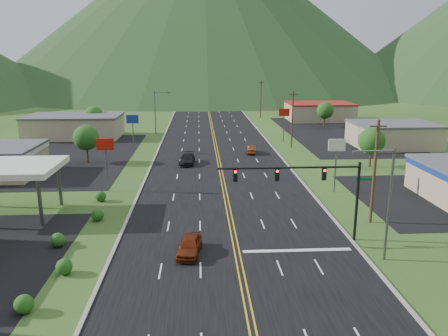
{
  "coord_description": "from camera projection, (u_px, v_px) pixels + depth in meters",
  "views": [
    {
      "loc": [
        -2.95,
        -20.91,
        15.4
      ],
      "look_at": [
        -0.46,
        22.56,
        4.5
      ],
      "focal_mm": 35.0,
      "sensor_mm": 36.0,
      "label": 1
    }
  ],
  "objects": [
    {
      "name": "tree_east_a",
      "position": [
        372.0,
        141.0,
        63.18
      ],
      "size": [
        3.84,
        3.84,
        5.82
      ],
      "color": "#382314",
      "rests_on": "ground"
    },
    {
      "name": "tree_east_b",
      "position": [
        325.0,
        111.0,
        100.2
      ],
      "size": [
        3.84,
        3.84,
        5.82
      ],
      "color": "#382314",
      "rests_on": "ground"
    },
    {
      "name": "streetlight_west",
      "position": [
        157.0,
        110.0,
        90.04
      ],
      "size": [
        3.28,
        0.25,
        9.0
      ],
      "color": "#59595E",
      "rests_on": "ground"
    },
    {
      "name": "mountain_n",
      "position": [
        203.0,
        5.0,
        226.9
      ],
      "size": [
        220.0,
        220.0,
        85.0
      ],
      "primitive_type": "cone",
      "color": "#1D3B1A",
      "rests_on": "ground"
    },
    {
      "name": "car_red_near",
      "position": [
        190.0,
        246.0,
        35.24
      ],
      "size": [
        2.29,
        4.5,
        1.47
      ],
      "primitive_type": "imported",
      "rotation": [
        0.0,
        0.0,
        -0.13
      ],
      "color": "#65210B",
      "rests_on": "ground"
    },
    {
      "name": "pole_sign_west_b",
      "position": [
        133.0,
        123.0,
        72.51
      ],
      "size": [
        2.0,
        0.18,
        6.4
      ],
      "color": "#59595E",
      "rests_on": "ground"
    },
    {
      "name": "car_red_far",
      "position": [
        251.0,
        150.0,
        73.04
      ],
      "size": [
        1.81,
        4.06,
        1.29
      ],
      "primitive_type": "imported",
      "rotation": [
        0.0,
        0.0,
        3.03
      ],
      "color": "maroon",
      "rests_on": "ground"
    },
    {
      "name": "tree_west_b",
      "position": [
        94.0,
        115.0,
        91.55
      ],
      "size": [
        3.84,
        3.84,
        5.82
      ],
      "color": "#382314",
      "rests_on": "ground"
    },
    {
      "name": "tree_west_a",
      "position": [
        86.0,
        138.0,
        65.68
      ],
      "size": [
        3.84,
        3.84,
        5.82
      ],
      "color": "#382314",
      "rests_on": "ground"
    },
    {
      "name": "utility_pole_c",
      "position": [
        261.0,
        99.0,
        115.67
      ],
      "size": [
        1.6,
        0.28,
        10.0
      ],
      "color": "#382314",
      "rests_on": "ground"
    },
    {
      "name": "gas_canopy",
      "position": [
        7.0,
        169.0,
        43.06
      ],
      "size": [
        10.0,
        8.0,
        5.3
      ],
      "color": "white",
      "rests_on": "ground"
    },
    {
      "name": "car_dark_mid",
      "position": [
        187.0,
        159.0,
        65.54
      ],
      "size": [
        2.49,
        5.32,
        1.5
      ],
      "primitive_type": "imported",
      "rotation": [
        0.0,
        0.0,
        -0.07
      ],
      "color": "black",
      "rests_on": "ground"
    },
    {
      "name": "pole_sign_west_a",
      "position": [
        105.0,
        150.0,
        51.21
      ],
      "size": [
        2.0,
        0.18,
        6.4
      ],
      "color": "#59595E",
      "rests_on": "ground"
    },
    {
      "name": "utility_pole_a",
      "position": [
        374.0,
        171.0,
        41.1
      ],
      "size": [
        1.6,
        0.28,
        10.0
      ],
      "color": "#382314",
      "rests_on": "ground"
    },
    {
      "name": "pole_sign_east_b",
      "position": [
        284.0,
        116.0,
        81.76
      ],
      "size": [
        2.0,
        0.18,
        6.4
      ],
      "color": "#59595E",
      "rests_on": "ground"
    },
    {
      "name": "streetlight_east",
      "position": [
        386.0,
        197.0,
        33.21
      ],
      "size": [
        3.28,
        0.25,
        9.0
      ],
      "color": "#59595E",
      "rests_on": "ground"
    },
    {
      "name": "building_east_mid",
      "position": [
        393.0,
        135.0,
        78.68
      ],
      "size": [
        14.4,
        11.4,
        4.3
      ],
      "color": "tan",
      "rests_on": "ground"
    },
    {
      "name": "utility_pole_d",
      "position": [
        245.0,
        89.0,
        154.41
      ],
      "size": [
        1.6,
        0.28,
        10.0
      ],
      "color": "#382314",
      "rests_on": "ground"
    },
    {
      "name": "building_west_far",
      "position": [
        75.0,
        126.0,
        87.91
      ],
      "size": [
        18.4,
        11.4,
        4.5
      ],
      "color": "tan",
      "rests_on": "ground"
    },
    {
      "name": "traffic_signal",
      "position": [
        312.0,
        182.0,
        36.78
      ],
      "size": [
        13.1,
        0.43,
        7.0
      ],
      "color": "black",
      "rests_on": "ground"
    },
    {
      "name": "building_east_far",
      "position": [
        319.0,
        111.0,
        112.33
      ],
      "size": [
        16.4,
        12.4,
        4.5
      ],
      "color": "tan",
      "rests_on": "ground"
    },
    {
      "name": "pole_sign_east_a",
      "position": [
        337.0,
        150.0,
        50.77
      ],
      "size": [
        2.0,
        0.18,
        6.4
      ],
      "color": "#59595E",
      "rests_on": "ground"
    },
    {
      "name": "utility_pole_b",
      "position": [
        292.0,
        119.0,
        76.93
      ],
      "size": [
        1.6,
        0.28,
        10.0
      ],
      "color": "#382314",
      "rests_on": "ground"
    }
  ]
}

